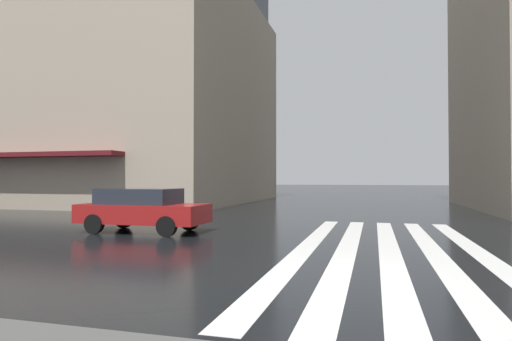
{
  "coord_description": "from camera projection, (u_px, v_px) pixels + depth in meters",
  "views": [
    {
      "loc": [
        -6.96,
        -0.88,
        1.74
      ],
      "look_at": [
        6.54,
        2.83,
        2.0
      ],
      "focal_mm": 30.12,
      "sensor_mm": 36.0,
      "label": 1
    }
  ],
  "objects": [
    {
      "name": "car_red",
      "position": [
        142.0,
        209.0,
        13.92
      ],
      "size": [
        1.85,
        4.1,
        1.41
      ],
      "color": "maroon",
      "rests_on": "ground_plane"
    },
    {
      "name": "ground_plane",
      "position": [
        318.0,
        286.0,
        6.91
      ],
      "size": [
        220.0,
        220.0,
        0.0
      ],
      "primitive_type": "plane",
      "color": "black"
    },
    {
      "name": "haussmann_block_mid",
      "position": [
        91.0,
        87.0,
        33.43
      ],
      "size": [
        19.69,
        25.38,
        18.19
      ],
      "color": "tan",
      "rests_on": "ground_plane"
    },
    {
      "name": "zebra_crossing",
      "position": [
        389.0,
        250.0,
        10.44
      ],
      "size": [
        13.0,
        4.5,
        0.01
      ],
      "color": "silver",
      "rests_on": "ground_plane"
    }
  ]
}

